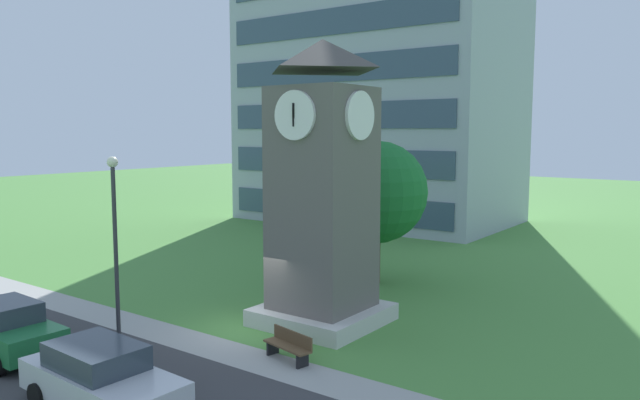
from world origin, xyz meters
name	(u,v)px	position (x,y,z in m)	size (l,w,h in m)	color
ground_plane	(247,329)	(0.00, 0.00, 0.00)	(160.00, 160.00, 0.00)	#4C893D
street_asphalt	(83,391)	(0.00, -6.37, 0.00)	(120.00, 7.20, 0.01)	#38383A
kerb_strip	(205,345)	(0.00, -1.97, 0.00)	(120.00, 1.60, 0.01)	#9E9E99
office_building	(379,54)	(-10.19, 25.96, 12.80)	(19.84, 12.17, 25.60)	#9EA8B2
clock_tower	(322,200)	(1.68, 2.20, 4.49)	(4.05, 4.05, 10.08)	#605B56
park_bench	(289,345)	(3.02, -1.38, 0.46)	(1.86, 0.86, 0.88)	brown
street_lamp	(115,227)	(-2.94, -3.14, 3.76)	(0.36, 0.36, 6.10)	#333338
tree_streetside	(376,192)	(0.15, 8.48, 4.17)	(4.64, 4.64, 6.50)	#513823
parked_car_green	(8,329)	(-4.16, -6.24, 0.86)	(4.10, 2.14, 1.69)	#1E6B38
parked_car_silver	(101,378)	(1.44, -6.77, 0.86)	(4.82, 2.20, 1.69)	silver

